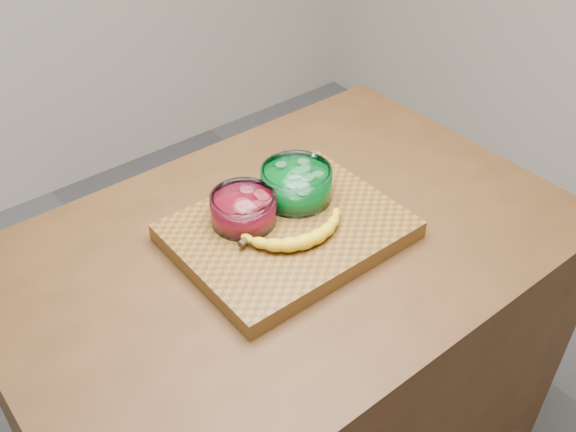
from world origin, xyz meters
TOP-DOWN VIEW (x-y plane):
  - counter at (0.00, 0.00)m, footprint 1.20×0.80m
  - cutting_board at (0.00, 0.00)m, footprint 0.45×0.35m
  - bowl_red at (-0.06, 0.06)m, footprint 0.13×0.13m
  - bowl_green at (0.07, 0.06)m, footprint 0.15×0.15m
  - banana at (-0.01, -0.04)m, footprint 0.24×0.14m

SIDE VIEW (x-z plane):
  - counter at x=0.00m, z-range 0.00..0.90m
  - cutting_board at x=0.00m, z-range 0.90..0.94m
  - banana at x=-0.01m, z-range 0.94..0.97m
  - bowl_red at x=-0.06m, z-range 0.94..1.00m
  - bowl_green at x=0.07m, z-range 0.94..1.01m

